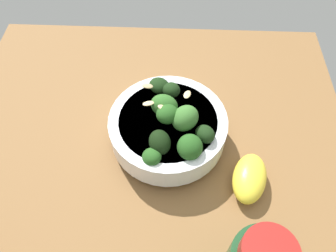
{
  "coord_description": "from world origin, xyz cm",
  "views": [
    {
      "loc": [
        -4.09,
        24.5,
        45.48
      ],
      "look_at": [
        -2.85,
        -4.57,
        4.0
      ],
      "focal_mm": 34.98,
      "sensor_mm": 36.0,
      "label": 1
    }
  ],
  "objects": [
    {
      "name": "ground_plane",
      "position": [
        0.0,
        0.0,
        -1.95
      ],
      "size": [
        66.09,
        66.09,
        3.89
      ],
      "primitive_type": "cube",
      "color": "brown"
    },
    {
      "name": "lemon_wedge",
      "position": [
        -15.11,
        2.8,
        1.89
      ],
      "size": [
        6.78,
        9.14,
        3.78
      ],
      "primitive_type": "ellipsoid",
      "rotation": [
        0.0,
        0.0,
        1.31
      ],
      "color": "yellow",
      "rests_on": "ground_plane"
    },
    {
      "name": "bowl_of_broccoli",
      "position": [
        -2.98,
        -4.42,
        3.99
      ],
      "size": [
        18.15,
        18.15,
        10.2
      ],
      "color": "white",
      "rests_on": "ground_plane"
    }
  ]
}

